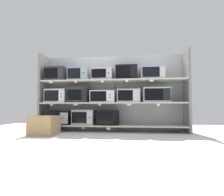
{
  "coord_description": "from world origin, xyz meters",
  "views": [
    {
      "loc": [
        0.5,
        -4.15,
        0.51
      ],
      "look_at": [
        0.0,
        0.0,
        0.74
      ],
      "focal_mm": 30.25,
      "sensor_mm": 36.0,
      "label": 1
    }
  ],
  "objects_px": {
    "microwave_3": "(57,96)",
    "microwave_12": "(153,74)",
    "microwave_9": "(79,75)",
    "microwave_5": "(103,97)",
    "microwave_4": "(79,95)",
    "microwave_6": "(129,96)",
    "microwave_10": "(102,75)",
    "microwave_0": "(59,118)",
    "microwave_11": "(127,73)",
    "microwave_1": "(84,117)",
    "microwave_2": "(108,118)",
    "microwave_7": "(156,95)",
    "shipping_carton": "(44,125)",
    "microwave_8": "(57,75)"
  },
  "relations": [
    {
      "from": "microwave_9",
      "to": "microwave_2",
      "type": "bearing_deg",
      "value": -0.01
    },
    {
      "from": "microwave_0",
      "to": "microwave_4",
      "type": "height_order",
      "value": "microwave_4"
    },
    {
      "from": "microwave_10",
      "to": "microwave_3",
      "type": "bearing_deg",
      "value": -179.99
    },
    {
      "from": "microwave_1",
      "to": "microwave_7",
      "type": "height_order",
      "value": "microwave_7"
    },
    {
      "from": "microwave_5",
      "to": "shipping_carton",
      "type": "relative_size",
      "value": 1.14
    },
    {
      "from": "microwave_3",
      "to": "microwave_12",
      "type": "height_order",
      "value": "microwave_12"
    },
    {
      "from": "microwave_7",
      "to": "microwave_11",
      "type": "height_order",
      "value": "microwave_11"
    },
    {
      "from": "microwave_6",
      "to": "microwave_9",
      "type": "relative_size",
      "value": 1.08
    },
    {
      "from": "microwave_8",
      "to": "microwave_9",
      "type": "xyz_separation_m",
      "value": [
        0.53,
        -0.0,
        -0.01
      ]
    },
    {
      "from": "microwave_2",
      "to": "microwave_11",
      "type": "relative_size",
      "value": 0.99
    },
    {
      "from": "microwave_12",
      "to": "microwave_6",
      "type": "bearing_deg",
      "value": 179.99
    },
    {
      "from": "microwave_1",
      "to": "microwave_11",
      "type": "bearing_deg",
      "value": -0.01
    },
    {
      "from": "microwave_3",
      "to": "microwave_10",
      "type": "bearing_deg",
      "value": 0.01
    },
    {
      "from": "microwave_4",
      "to": "microwave_0",
      "type": "bearing_deg",
      "value": 180.0
    },
    {
      "from": "microwave_6",
      "to": "microwave_11",
      "type": "xyz_separation_m",
      "value": [
        -0.04,
        -0.0,
        0.51
      ]
    },
    {
      "from": "microwave_8",
      "to": "shipping_carton",
      "type": "relative_size",
      "value": 0.98
    },
    {
      "from": "microwave_0",
      "to": "microwave_2",
      "type": "distance_m",
      "value": 1.14
    },
    {
      "from": "microwave_3",
      "to": "microwave_9",
      "type": "bearing_deg",
      "value": 0.0
    },
    {
      "from": "microwave_9",
      "to": "microwave_12",
      "type": "bearing_deg",
      "value": 0.0
    },
    {
      "from": "microwave_9",
      "to": "microwave_5",
      "type": "bearing_deg",
      "value": -0.01
    },
    {
      "from": "microwave_10",
      "to": "microwave_6",
      "type": "bearing_deg",
      "value": -0.01
    },
    {
      "from": "microwave_0",
      "to": "microwave_9",
      "type": "relative_size",
      "value": 1.28
    },
    {
      "from": "microwave_6",
      "to": "microwave_5",
      "type": "bearing_deg",
      "value": -179.98
    },
    {
      "from": "microwave_3",
      "to": "microwave_9",
      "type": "distance_m",
      "value": 0.71
    },
    {
      "from": "microwave_0",
      "to": "microwave_3",
      "type": "xyz_separation_m",
      "value": [
        -0.05,
        -0.0,
        0.5
      ]
    },
    {
      "from": "microwave_5",
      "to": "microwave_12",
      "type": "height_order",
      "value": "microwave_12"
    },
    {
      "from": "microwave_3",
      "to": "microwave_6",
      "type": "height_order",
      "value": "microwave_3"
    },
    {
      "from": "microwave_0",
      "to": "microwave_9",
      "type": "xyz_separation_m",
      "value": [
        0.47,
        -0.0,
        0.98
      ]
    },
    {
      "from": "microwave_9",
      "to": "microwave_11",
      "type": "height_order",
      "value": "microwave_11"
    },
    {
      "from": "microwave_9",
      "to": "microwave_10",
      "type": "height_order",
      "value": "microwave_9"
    },
    {
      "from": "microwave_2",
      "to": "microwave_10",
      "type": "distance_m",
      "value": 0.97
    },
    {
      "from": "microwave_5",
      "to": "microwave_8",
      "type": "height_order",
      "value": "microwave_8"
    },
    {
      "from": "microwave_10",
      "to": "microwave_9",
      "type": "bearing_deg",
      "value": -179.98
    },
    {
      "from": "microwave_4",
      "to": "microwave_6",
      "type": "height_order",
      "value": "microwave_4"
    },
    {
      "from": "microwave_1",
      "to": "microwave_3",
      "type": "distance_m",
      "value": 0.8
    },
    {
      "from": "microwave_4",
      "to": "microwave_7",
      "type": "bearing_deg",
      "value": -0.01
    },
    {
      "from": "microwave_5",
      "to": "microwave_9",
      "type": "height_order",
      "value": "microwave_9"
    },
    {
      "from": "microwave_8",
      "to": "microwave_11",
      "type": "height_order",
      "value": "microwave_11"
    },
    {
      "from": "microwave_2",
      "to": "microwave_9",
      "type": "distance_m",
      "value": 1.17
    },
    {
      "from": "microwave_3",
      "to": "microwave_5",
      "type": "relative_size",
      "value": 0.89
    },
    {
      "from": "microwave_0",
      "to": "microwave_7",
      "type": "relative_size",
      "value": 1.03
    },
    {
      "from": "microwave_8",
      "to": "shipping_carton",
      "type": "distance_m",
      "value": 1.29
    },
    {
      "from": "microwave_1",
      "to": "microwave_9",
      "type": "xyz_separation_m",
      "value": [
        -0.12,
        -0.0,
        0.96
      ]
    },
    {
      "from": "microwave_4",
      "to": "microwave_6",
      "type": "distance_m",
      "value": 1.13
    },
    {
      "from": "microwave_4",
      "to": "microwave_12",
      "type": "distance_m",
      "value": 1.71
    },
    {
      "from": "microwave_3",
      "to": "shipping_carton",
      "type": "relative_size",
      "value": 1.02
    },
    {
      "from": "microwave_7",
      "to": "microwave_11",
      "type": "bearing_deg",
      "value": 179.99
    },
    {
      "from": "microwave_1",
      "to": "microwave_12",
      "type": "distance_m",
      "value": 1.79
    },
    {
      "from": "microwave_5",
      "to": "microwave_6",
      "type": "bearing_deg",
      "value": 0.02
    },
    {
      "from": "microwave_0",
      "to": "microwave_2",
      "type": "bearing_deg",
      "value": -0.02
    }
  ]
}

